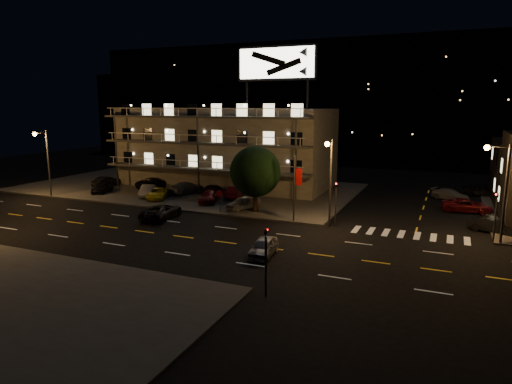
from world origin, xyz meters
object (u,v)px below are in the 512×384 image
at_px(road_car_east, 263,247).
at_px(lot_car_2, 158,193).
at_px(lot_car_4, 243,203).
at_px(lot_car_7, 187,187).
at_px(tree, 255,173).
at_px(side_car_0, 493,225).
at_px(road_car_west, 161,211).

bearing_deg(road_car_east, lot_car_2, 137.34).
distance_m(lot_car_4, lot_car_7, 11.63).
bearing_deg(lot_car_4, lot_car_7, 176.65).
bearing_deg(tree, side_car_0, 3.87).
relative_size(tree, lot_car_7, 1.39).
bearing_deg(road_car_east, lot_car_4, 113.90).
relative_size(lot_car_4, road_car_east, 1.03).
xyz_separation_m(lot_car_7, road_car_west, (4.38, -11.72, -0.11)).
bearing_deg(side_car_0, lot_car_4, 116.69).
height_order(tree, side_car_0, tree).
height_order(lot_car_2, road_car_east, lot_car_2).
relative_size(lot_car_4, side_car_0, 1.04).
height_order(tree, lot_car_7, tree).
height_order(tree, lot_car_2, tree).
relative_size(lot_car_4, road_car_west, 0.77).
relative_size(lot_car_7, side_car_0, 1.24).
xyz_separation_m(tree, lot_car_7, (-11.87, 5.94, -3.32)).
bearing_deg(side_car_0, lot_car_7, 106.87).
bearing_deg(lot_car_7, lot_car_4, 166.09).
bearing_deg(side_car_0, road_car_east, 154.82).
bearing_deg(lot_car_2, lot_car_7, 52.88).
relative_size(lot_car_2, road_car_west, 0.84).
distance_m(lot_car_2, lot_car_4, 11.60).
distance_m(tree, lot_car_7, 13.68).
distance_m(lot_car_7, road_car_west, 12.51).
bearing_deg(tree, lot_car_7, 153.41).
bearing_deg(road_car_east, tree, 109.31).
height_order(lot_car_7, road_car_west, lot_car_7).
relative_size(side_car_0, road_car_east, 0.99).
bearing_deg(side_car_0, road_car_west, 128.18).
bearing_deg(tree, lot_car_4, 161.63).
xyz_separation_m(lot_car_7, side_car_0, (33.91, -4.45, -0.21)).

